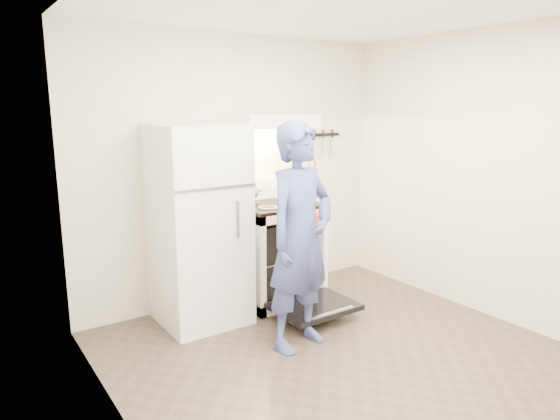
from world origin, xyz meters
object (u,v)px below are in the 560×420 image
Objects in this scene: refrigerator at (199,226)px; person at (300,238)px; dutch_oven at (303,221)px; stove_body at (276,253)px; tea_kettle at (250,191)px.

refrigerator is 0.98× the size of person.
stove_body is at bearing 82.17° from dutch_oven.
stove_body is 2.49× the size of dutch_oven.
refrigerator is at bearing 104.31° from person.
dutch_oven reaches higher than stove_body.
tea_kettle is at bearing 105.77° from dutch_oven.
tea_kettle is (-0.24, 0.08, 0.62)m from stove_body.
refrigerator is 0.97m from person.
tea_kettle is 0.71× the size of dutch_oven.
tea_kettle is at bearing 10.42° from refrigerator.
stove_body is 3.50× the size of tea_kettle.
person reaches higher than dutch_oven.
refrigerator is 6.46× the size of tea_kettle.
refrigerator is 0.62m from tea_kettle.
person is 0.48m from dutch_oven.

